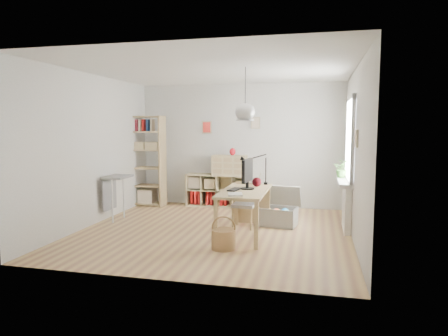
% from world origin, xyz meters
% --- Properties ---
extents(ground, '(4.50, 4.50, 0.00)m').
position_xyz_m(ground, '(0.00, 0.00, 0.00)').
color(ground, tan).
rests_on(ground, ground).
extents(room_shell, '(4.50, 4.50, 4.50)m').
position_xyz_m(room_shell, '(0.55, -0.15, 2.00)').
color(room_shell, white).
rests_on(room_shell, ground).
extents(window_unit, '(0.07, 1.16, 1.46)m').
position_xyz_m(window_unit, '(2.23, 0.60, 1.55)').
color(window_unit, white).
rests_on(window_unit, ground).
extents(radiator, '(0.10, 0.80, 0.80)m').
position_xyz_m(radiator, '(2.19, 0.60, 0.40)').
color(radiator, white).
rests_on(radiator, ground).
extents(windowsill, '(0.22, 1.20, 0.06)m').
position_xyz_m(windowsill, '(2.14, 0.60, 0.83)').
color(windowsill, silver).
rests_on(windowsill, radiator).
extents(desk, '(0.70, 1.50, 0.75)m').
position_xyz_m(desk, '(0.55, -0.15, 0.66)').
color(desk, tan).
rests_on(desk, ground).
extents(cube_shelf, '(1.40, 0.38, 0.72)m').
position_xyz_m(cube_shelf, '(-0.47, 2.08, 0.30)').
color(cube_shelf, '#D3BC8B').
rests_on(cube_shelf, ground).
extents(tall_bookshelf, '(0.80, 0.38, 2.00)m').
position_xyz_m(tall_bookshelf, '(-2.04, 1.80, 1.09)').
color(tall_bookshelf, tan).
rests_on(tall_bookshelf, ground).
extents(side_table, '(0.40, 0.55, 0.85)m').
position_xyz_m(side_table, '(-2.04, 0.35, 0.67)').
color(side_table, gray).
rests_on(side_table, ground).
extents(chair, '(0.39, 0.39, 0.77)m').
position_xyz_m(chair, '(0.45, 0.39, 0.44)').
color(chair, gray).
rests_on(chair, ground).
extents(wicker_basket, '(0.36, 0.35, 0.49)m').
position_xyz_m(wicker_basket, '(0.39, -0.94, 0.16)').
color(wicker_basket, olive).
rests_on(wicker_basket, ground).
extents(storage_chest, '(0.75, 0.82, 0.68)m').
position_xyz_m(storage_chest, '(1.04, 0.68, 0.22)').
color(storage_chest, '#AFAFAA').
rests_on(storage_chest, ground).
extents(monitor, '(0.23, 0.57, 0.50)m').
position_xyz_m(monitor, '(0.58, -0.05, 1.03)').
color(monitor, black).
rests_on(monitor, desk).
extents(keyboard, '(0.18, 0.37, 0.02)m').
position_xyz_m(keyboard, '(0.39, -0.18, 0.76)').
color(keyboard, black).
rests_on(keyboard, desk).
extents(task_lamp, '(0.47, 0.18, 0.51)m').
position_xyz_m(task_lamp, '(0.57, 0.46, 1.09)').
color(task_lamp, black).
rests_on(task_lamp, desk).
extents(yarn_ball, '(0.16, 0.16, 0.16)m').
position_xyz_m(yarn_ball, '(0.69, 0.25, 0.83)').
color(yarn_ball, '#500A15').
rests_on(yarn_ball, desk).
extents(paper_tray, '(0.27, 0.31, 0.03)m').
position_xyz_m(paper_tray, '(0.50, -0.67, 0.76)').
color(paper_tray, silver).
rests_on(paper_tray, desk).
extents(drawer_chest, '(0.75, 0.36, 0.42)m').
position_xyz_m(drawer_chest, '(-0.18, 2.04, 0.93)').
color(drawer_chest, '#D3BC8B').
rests_on(drawer_chest, cube_shelf).
extents(red_vase, '(0.13, 0.13, 0.16)m').
position_xyz_m(red_vase, '(-0.12, 2.04, 1.22)').
color(red_vase, maroon).
rests_on(red_vase, drawer_chest).
extents(potted_plant, '(0.36, 0.34, 0.32)m').
position_xyz_m(potted_plant, '(2.12, 0.95, 1.02)').
color(potted_plant, '#376726').
rests_on(potted_plant, windowsill).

